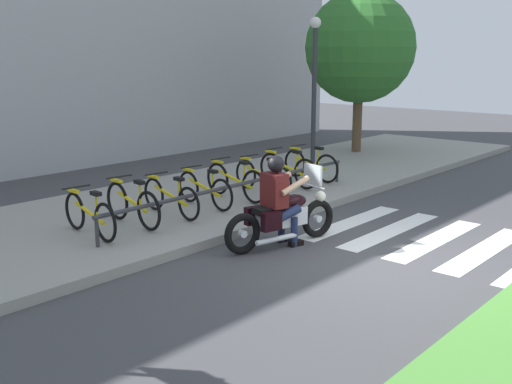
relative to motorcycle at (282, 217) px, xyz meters
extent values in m
plane|color=#424244|center=(0.36, -1.70, -0.46)|extent=(48.00, 48.00, 0.00)
cube|color=gray|center=(0.36, 2.94, -0.38)|extent=(24.00, 4.40, 0.15)
cube|color=white|center=(1.84, -2.50, -0.45)|extent=(2.80, 0.40, 0.01)
cube|color=white|center=(1.84, -1.70, -0.45)|extent=(2.80, 0.40, 0.01)
cube|color=white|center=(1.84, -0.90, -0.45)|extent=(2.80, 0.40, 0.01)
cube|color=white|center=(1.84, -0.10, -0.45)|extent=(2.80, 0.40, 0.01)
torus|color=black|center=(0.71, -0.16, -0.14)|extent=(0.64, 0.25, 0.63)
cylinder|color=silver|center=(0.71, -0.16, -0.14)|extent=(0.13, 0.12, 0.11)
torus|color=black|center=(-0.73, 0.17, -0.14)|extent=(0.64, 0.25, 0.63)
cylinder|color=silver|center=(-0.73, 0.17, -0.14)|extent=(0.13, 0.12, 0.11)
cube|color=silver|center=(-0.01, 0.01, 0.00)|extent=(0.86, 0.46, 0.28)
ellipsoid|color=black|center=(0.19, -0.04, 0.22)|extent=(0.57, 0.39, 0.22)
cube|color=black|center=(-0.21, 0.05, 0.15)|extent=(0.61, 0.40, 0.10)
cube|color=black|center=(-0.32, 0.30, 0.04)|extent=(0.34, 0.19, 0.28)
cube|color=black|center=(-0.42, -0.12, 0.04)|extent=(0.34, 0.19, 0.28)
cylinder|color=silver|center=(0.57, -0.13, 0.42)|extent=(0.17, 0.61, 0.03)
sphere|color=white|center=(0.76, -0.17, 0.22)|extent=(0.18, 0.18, 0.18)
cube|color=silver|center=(0.60, -0.14, 0.60)|extent=(0.13, 0.40, 0.32)
cylinder|color=silver|center=(-0.29, -0.11, -0.27)|extent=(0.73, 0.25, 0.08)
cube|color=#591919|center=(-0.16, 0.04, 0.45)|extent=(0.34, 0.45, 0.52)
sphere|color=black|center=(-0.13, 0.03, 0.85)|extent=(0.26, 0.26, 0.26)
cylinder|color=tan|center=(0.12, 0.20, 0.53)|extent=(0.53, 0.21, 0.26)
cylinder|color=tan|center=(0.02, -0.23, 0.53)|extent=(0.53, 0.21, 0.26)
cylinder|color=#1E284C|center=(0.03, 0.16, 0.09)|extent=(0.46, 0.24, 0.24)
cylinder|color=#1E284C|center=(0.14, 0.13, -0.23)|extent=(0.11, 0.11, 0.47)
cube|color=black|center=(0.18, 0.13, -0.42)|extent=(0.26, 0.15, 0.08)
cylinder|color=#1E284C|center=(-0.05, -0.15, 0.09)|extent=(0.46, 0.24, 0.24)
cylinder|color=#1E284C|center=(0.07, -0.18, -0.23)|extent=(0.11, 0.11, 0.47)
cube|color=black|center=(0.11, -0.19, -0.42)|extent=(0.26, 0.15, 0.08)
torus|color=black|center=(-1.92, 2.73, 0.01)|extent=(0.11, 0.62, 0.62)
torus|color=black|center=(-2.02, 1.78, 0.01)|extent=(0.11, 0.62, 0.62)
cylinder|color=gold|center=(-1.97, 2.26, 0.07)|extent=(0.14, 0.86, 0.24)
cylinder|color=gold|center=(-2.00, 2.02, 0.23)|extent=(0.04, 0.04, 0.38)
cube|color=black|center=(-2.00, 2.02, 0.41)|extent=(0.12, 0.21, 0.06)
cylinder|color=black|center=(-1.93, 2.64, 0.41)|extent=(0.48, 0.08, 0.03)
cube|color=gold|center=(-1.92, 2.73, 0.34)|extent=(0.11, 0.29, 0.04)
torus|color=black|center=(-1.10, 2.73, 0.03)|extent=(0.12, 0.66, 0.65)
torus|color=black|center=(-1.19, 1.78, 0.03)|extent=(0.12, 0.66, 0.65)
cylinder|color=gold|center=(-1.14, 2.26, 0.09)|extent=(0.14, 0.85, 0.24)
cylinder|color=gold|center=(-1.17, 2.02, 0.26)|extent=(0.04, 0.04, 0.40)
cube|color=black|center=(-1.17, 2.02, 0.46)|extent=(0.12, 0.21, 0.06)
cylinder|color=black|center=(-1.10, 2.64, 0.46)|extent=(0.48, 0.08, 0.03)
cube|color=gold|center=(-1.10, 2.73, 0.38)|extent=(0.11, 0.29, 0.04)
torus|color=black|center=(-0.26, 2.77, -0.01)|extent=(0.11, 0.60, 0.59)
torus|color=black|center=(-0.36, 1.74, -0.01)|extent=(0.11, 0.60, 0.59)
cylinder|color=gold|center=(-0.31, 2.26, 0.06)|extent=(0.15, 0.93, 0.25)
cylinder|color=gold|center=(-0.34, 2.00, 0.21)|extent=(0.04, 0.04, 0.36)
cube|color=black|center=(-0.34, 2.00, 0.39)|extent=(0.12, 0.21, 0.06)
cylinder|color=black|center=(-0.27, 2.67, 0.39)|extent=(0.48, 0.08, 0.03)
cube|color=gold|center=(-0.26, 2.77, 0.32)|extent=(0.11, 0.29, 0.04)
torus|color=black|center=(0.57, 2.75, 0.00)|extent=(0.11, 0.61, 0.60)
torus|color=black|center=(0.47, 1.77, 0.00)|extent=(0.11, 0.61, 0.60)
cylinder|color=gold|center=(0.52, 2.26, 0.06)|extent=(0.15, 0.88, 0.24)
cylinder|color=gold|center=(0.49, 2.01, 0.22)|extent=(0.04, 0.04, 0.37)
cube|color=black|center=(0.49, 2.01, 0.40)|extent=(0.12, 0.21, 0.06)
cylinder|color=black|center=(0.56, 2.65, 0.40)|extent=(0.48, 0.08, 0.03)
cube|color=gold|center=(0.57, 2.75, 0.33)|extent=(0.11, 0.29, 0.04)
torus|color=black|center=(1.40, 2.79, 0.02)|extent=(0.12, 0.65, 0.65)
torus|color=black|center=(1.29, 1.72, 0.02)|extent=(0.12, 0.65, 0.65)
cylinder|color=gold|center=(1.35, 2.26, 0.09)|extent=(0.15, 0.96, 0.26)
cylinder|color=gold|center=(1.32, 1.99, 0.25)|extent=(0.04, 0.04, 0.40)
cube|color=black|center=(1.32, 1.99, 0.45)|extent=(0.12, 0.21, 0.06)
cylinder|color=black|center=(1.39, 2.68, 0.45)|extent=(0.48, 0.08, 0.03)
cube|color=gold|center=(1.40, 2.79, 0.37)|extent=(0.11, 0.29, 0.04)
torus|color=black|center=(2.23, 2.77, 0.00)|extent=(0.11, 0.61, 0.61)
torus|color=black|center=(2.12, 1.74, 0.00)|extent=(0.11, 0.61, 0.61)
cylinder|color=gold|center=(2.18, 2.26, 0.07)|extent=(0.15, 0.92, 0.25)
cylinder|color=gold|center=(2.15, 2.00, 0.22)|extent=(0.04, 0.04, 0.37)
cube|color=black|center=(2.15, 2.00, 0.41)|extent=(0.12, 0.21, 0.06)
cylinder|color=black|center=(2.22, 2.67, 0.41)|extent=(0.48, 0.08, 0.03)
cube|color=gold|center=(2.23, 2.77, 0.34)|extent=(0.11, 0.29, 0.04)
torus|color=black|center=(3.06, 2.77, 0.03)|extent=(0.12, 0.66, 0.66)
torus|color=black|center=(2.95, 1.74, 0.03)|extent=(0.12, 0.66, 0.66)
cylinder|color=gold|center=(3.00, 2.26, 0.09)|extent=(0.15, 0.93, 0.25)
cylinder|color=gold|center=(2.98, 2.00, 0.26)|extent=(0.04, 0.04, 0.40)
cube|color=black|center=(2.98, 2.00, 0.46)|extent=(0.12, 0.21, 0.06)
cylinder|color=black|center=(3.05, 2.67, 0.46)|extent=(0.48, 0.08, 0.03)
cube|color=gold|center=(3.06, 2.77, 0.38)|extent=(0.11, 0.29, 0.04)
torus|color=black|center=(3.88, 2.74, 0.02)|extent=(0.12, 0.64, 0.64)
torus|color=black|center=(3.79, 1.78, 0.02)|extent=(0.12, 0.64, 0.64)
cylinder|color=gold|center=(3.83, 2.26, 0.09)|extent=(0.14, 0.86, 0.24)
cylinder|color=gold|center=(3.81, 2.02, 0.25)|extent=(0.04, 0.04, 0.39)
cube|color=black|center=(3.81, 2.02, 0.45)|extent=(0.12, 0.21, 0.06)
cylinder|color=black|center=(3.87, 2.64, 0.45)|extent=(0.48, 0.08, 0.03)
cube|color=gold|center=(3.88, 2.74, 0.37)|extent=(0.11, 0.29, 0.04)
cylinder|color=#333338|center=(0.93, 1.71, 0.14)|extent=(6.41, 0.07, 0.07)
cylinder|color=#333338|center=(-2.22, 1.71, -0.08)|extent=(0.06, 0.06, 0.45)
cylinder|color=#333338|center=(4.08, 1.71, -0.08)|extent=(0.06, 0.06, 0.45)
cylinder|color=#2D2D33|center=(5.42, 3.34, 1.33)|extent=(0.12, 0.12, 3.57)
sphere|color=white|center=(5.42, 3.34, 3.23)|extent=(0.28, 0.28, 0.28)
cylinder|color=brown|center=(8.15, 3.74, 0.56)|extent=(0.27, 0.27, 2.03)
sphere|color=#2D6B28|center=(8.15, 3.74, 2.67)|extent=(3.13, 3.13, 3.13)
camera|label=1|loc=(-7.18, -5.71, 2.45)|focal=42.86mm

